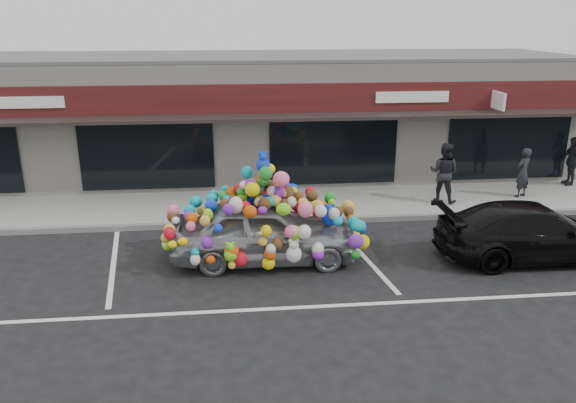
{
  "coord_description": "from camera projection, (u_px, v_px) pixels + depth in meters",
  "views": [
    {
      "loc": [
        -0.33,
        -12.31,
        5.57
      ],
      "look_at": [
        1.09,
        1.4,
        1.04
      ],
      "focal_mm": 35.0,
      "sensor_mm": 36.0,
      "label": 1
    }
  ],
  "objects": [
    {
      "name": "ground",
      "position": [
        249.0,
        263.0,
        13.4
      ],
      "size": [
        90.0,
        90.0,
        0.0
      ],
      "primitive_type": "plane",
      "color": "black",
      "rests_on": "ground"
    },
    {
      "name": "parking_stripe_mid",
      "position": [
        362.0,
        254.0,
        13.86
      ],
      "size": [
        0.73,
        4.37,
        0.01
      ],
      "primitive_type": "cube",
      "rotation": [
        0.0,
        0.0,
        0.14
      ],
      "color": "silver",
      "rests_on": "ground"
    },
    {
      "name": "parking_stripe_left",
      "position": [
        113.0,
        265.0,
        13.28
      ],
      "size": [
        0.73,
        4.37,
        0.01
      ],
      "primitive_type": "cube",
      "rotation": [
        0.0,
        0.0,
        0.14
      ],
      "color": "silver",
      "rests_on": "ground"
    },
    {
      "name": "pedestrian_b",
      "position": [
        444.0,
        173.0,
        17.11
      ],
      "size": [
        1.13,
        1.09,
        1.84
      ],
      "primitive_type": "imported",
      "rotation": [
        0.0,
        0.0,
        2.53
      ],
      "color": "black",
      "rests_on": "sidewalk"
    },
    {
      "name": "pedestrian_c",
      "position": [
        572.0,
        161.0,
        18.9
      ],
      "size": [
        0.99,
        0.47,
        1.65
      ],
      "primitive_type": "imported",
      "rotation": [
        0.0,
        0.0,
        4.64
      ],
      "color": "black",
      "rests_on": "sidewalk"
    },
    {
      "name": "lane_line",
      "position": [
        351.0,
        305.0,
        11.42
      ],
      "size": [
        14.0,
        0.12,
        0.01
      ],
      "primitive_type": "cube",
      "color": "silver",
      "rests_on": "ground"
    },
    {
      "name": "shop_building",
      "position": [
        239.0,
        115.0,
        20.7
      ],
      "size": [
        24.0,
        7.2,
        4.31
      ],
      "color": "silver",
      "rests_on": "ground"
    },
    {
      "name": "kerb",
      "position": [
        246.0,
        223.0,
        15.74
      ],
      "size": [
        26.0,
        0.18,
        0.16
      ],
      "primitive_type": "cube",
      "color": "slate",
      "rests_on": "ground"
    },
    {
      "name": "pedestrian_a",
      "position": [
        523.0,
        173.0,
        17.61
      ],
      "size": [
        0.68,
        0.61,
        1.58
      ],
      "primitive_type": "imported",
      "rotation": [
        0.0,
        0.0,
        3.64
      ],
      "color": "black",
      "rests_on": "sidewalk"
    },
    {
      "name": "parking_stripe_right",
      "position": [
        568.0,
        246.0,
        14.39
      ],
      "size": [
        0.73,
        4.37,
        0.01
      ],
      "primitive_type": "cube",
      "rotation": [
        0.0,
        0.0,
        0.14
      ],
      "color": "silver",
      "rests_on": "ground"
    },
    {
      "name": "black_sedan",
      "position": [
        534.0,
        232.0,
        13.45
      ],
      "size": [
        1.97,
        4.69,
        1.35
      ],
      "primitive_type": "imported",
      "rotation": [
        0.0,
        0.0,
        1.55
      ],
      "color": "black",
      "rests_on": "ground"
    },
    {
      "name": "sidewalk",
      "position": [
        244.0,
        206.0,
        17.16
      ],
      "size": [
        26.0,
        3.0,
        0.15
      ],
      "primitive_type": "cube",
      "color": "gray",
      "rests_on": "ground"
    },
    {
      "name": "toy_car",
      "position": [
        264.0,
        224.0,
        13.25
      ],
      "size": [
        3.17,
        4.71,
        2.73
      ],
      "rotation": [
        0.0,
        0.0,
        1.55
      ],
      "color": "#949A9D",
      "rests_on": "ground"
    }
  ]
}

